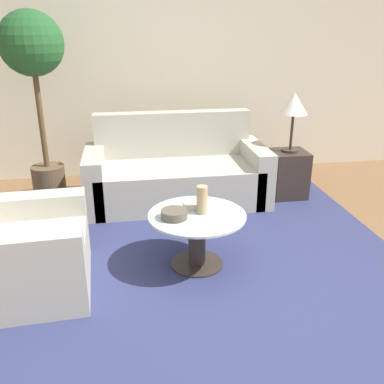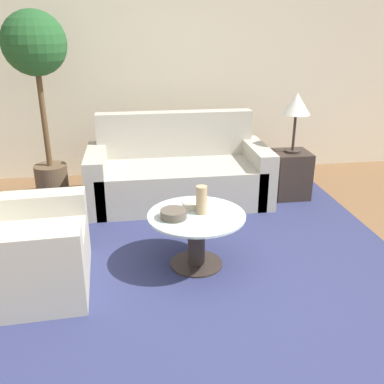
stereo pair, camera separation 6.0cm
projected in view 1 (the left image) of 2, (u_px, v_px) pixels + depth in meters
The scene contains 12 objects.
ground_plane at pixel (227, 305), 3.03m from camera, with size 14.00×14.00×0.00m, color brown.
wall_back at pixel (173, 72), 5.36m from camera, with size 10.00×0.06×2.60m.
rug at pixel (197, 264), 3.54m from camera, with size 3.54×3.74×0.01m.
sofa_main at pixel (176, 174), 4.78m from camera, with size 1.96×0.90×0.94m.
armchair at pixel (20, 254), 3.12m from camera, with size 0.87×0.96×0.90m.
coffee_table at pixel (197, 233), 3.44m from camera, with size 0.78×0.78×0.46m.
side_table at pixel (288, 174), 4.87m from camera, with size 0.39×0.39×0.53m.
table_lamp at pixel (294, 106), 4.59m from camera, with size 0.30×0.30×0.65m.
potted_plant at pixel (34, 66), 4.41m from camera, with size 0.66×0.66×2.01m.
vase at pixel (202, 200), 3.36m from camera, with size 0.09×0.09×0.23m.
bowl at pixel (174, 214), 3.29m from camera, with size 0.21×0.21×0.07m.
book_stack at pixel (195, 205), 3.48m from camera, with size 0.18×0.12×0.05m.
Camera 1 is at (-0.65, -2.46, 1.86)m, focal length 40.00 mm.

